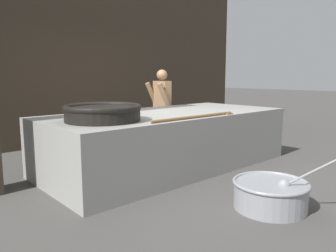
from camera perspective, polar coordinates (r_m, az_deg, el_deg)
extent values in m
plane|color=#474442|center=(5.28, 0.00, -6.94)|extent=(60.00, 60.00, 0.00)
cube|color=#382D23|center=(7.49, -15.21, 14.67)|extent=(9.76, 0.24, 4.49)
cube|color=gray|center=(5.18, 0.00, -2.35)|extent=(3.89, 1.76, 0.86)
cylinder|color=black|center=(4.20, -11.27, 2.03)|extent=(0.94, 0.94, 0.17)
torus|color=black|center=(4.19, -11.30, 3.20)|extent=(0.98, 0.98, 0.08)
cylinder|color=brown|center=(4.41, 4.75, 1.61)|extent=(1.52, 0.04, 0.04)
cube|color=brown|center=(4.95, 10.33, 2.14)|extent=(0.12, 0.10, 0.02)
cylinder|color=#9E7551|center=(6.67, -0.65, -0.30)|extent=(0.12, 0.12, 0.76)
cylinder|color=#9E7551|center=(6.81, -1.42, -0.12)|extent=(0.12, 0.12, 0.76)
cube|color=#4C663F|center=(6.72, -1.04, 1.08)|extent=(0.21, 0.26, 0.50)
cube|color=#9E7551|center=(6.67, -1.05, 5.44)|extent=(0.21, 0.48, 0.56)
cylinder|color=#9E7551|center=(6.43, -0.64, 5.30)|extent=(0.32, 0.14, 0.52)
cylinder|color=#9E7551|center=(6.82, -2.80, 5.48)|extent=(0.32, 0.14, 0.52)
sphere|color=#9E7551|center=(6.66, -1.06, 8.88)|extent=(0.22, 0.22, 0.22)
cylinder|color=gray|center=(3.78, 17.36, -11.49)|extent=(0.77, 0.77, 0.28)
torus|color=gray|center=(3.74, 17.45, -9.44)|extent=(0.81, 0.81, 0.04)
cylinder|color=#6B9347|center=(3.76, 17.40, -10.57)|extent=(0.68, 0.68, 0.07)
sphere|color=gray|center=(3.72, 19.53, -9.74)|extent=(0.14, 0.14, 0.14)
cylinder|color=gray|center=(3.65, 23.65, -7.42)|extent=(0.21, 0.49, 0.37)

